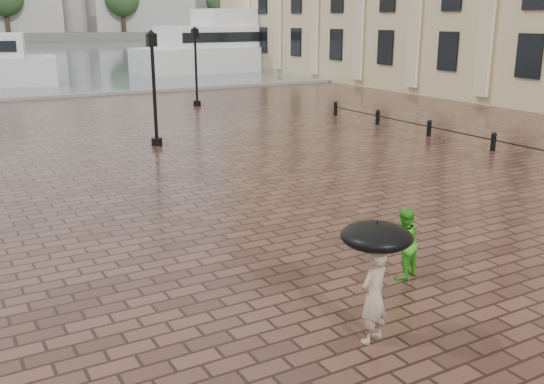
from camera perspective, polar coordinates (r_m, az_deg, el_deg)
The scene contains 9 objects.
ground at distance 11.62m, azimuth -1.68°, elevation -9.14°, with size 300.00×300.00×0.00m, color #372119.
quay_edge at distance 41.88m, azimuth -23.00°, elevation 7.94°, with size 80.00×0.60×0.30m, color slate.
distant_skyline at distance 167.97m, azimuth -11.85°, elevation 17.17°, with size 102.50×22.00×33.00m.
bollard_row at distance 25.07m, azimuth 20.12°, elevation 4.57°, with size 0.22×21.22×0.73m.
street_lamps at distance 27.14m, azimuth -22.65°, elevation 9.25°, with size 21.44×14.44×4.40m.
adult_pedestrian at distance 9.69m, azimuth 9.54°, elevation -9.61°, with size 0.57×0.37×1.56m, color tan.
child_pedestrian at distance 12.14m, azimuth 12.25°, elevation -4.75°, with size 0.69×0.54×1.42m, color green.
ferry_far at distance 62.88m, azimuth -1.73°, elevation 13.65°, with size 24.97×8.28×8.04m.
umbrella at distance 9.31m, azimuth 9.82°, elevation -4.15°, with size 1.10×1.10×1.10m.
Camera 1 is at (-4.93, -9.30, 4.92)m, focal length 40.00 mm.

